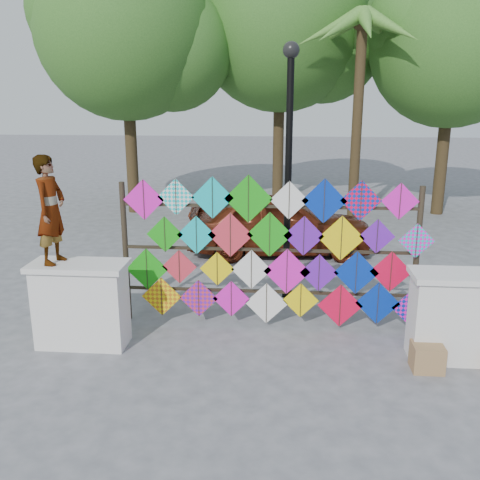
{
  "coord_description": "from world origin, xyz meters",
  "views": [
    {
      "loc": [
        0.24,
        -7.29,
        3.64
      ],
      "look_at": [
        -0.42,
        0.6,
        1.46
      ],
      "focal_mm": 40.0,
      "sensor_mm": 36.0,
      "label": 1
    }
  ],
  "objects_px": {
    "kite_rack": "(273,253)",
    "vendor_woman": "(51,210)",
    "sedan": "(279,223)",
    "lamppost": "(289,150)"
  },
  "relations": [
    {
      "from": "sedan",
      "to": "lamppost",
      "type": "relative_size",
      "value": 0.95
    },
    {
      "from": "vendor_woman",
      "to": "kite_rack",
      "type": "bearing_deg",
      "value": -66.34
    },
    {
      "from": "kite_rack",
      "to": "lamppost",
      "type": "relative_size",
      "value": 1.11
    },
    {
      "from": "kite_rack",
      "to": "vendor_woman",
      "type": "xyz_separation_m",
      "value": [
        -3.12,
        -0.93,
        0.83
      ]
    },
    {
      "from": "vendor_woman",
      "to": "sedan",
      "type": "height_order",
      "value": "vendor_woman"
    },
    {
      "from": "sedan",
      "to": "lamppost",
      "type": "distance_m",
      "value": 3.42
    },
    {
      "from": "vendor_woman",
      "to": "sedan",
      "type": "distance_m",
      "value": 6.07
    },
    {
      "from": "kite_rack",
      "to": "sedan",
      "type": "distance_m",
      "value": 4.1
    },
    {
      "from": "sedan",
      "to": "lamppost",
      "type": "height_order",
      "value": "lamppost"
    },
    {
      "from": "kite_rack",
      "to": "sedan",
      "type": "height_order",
      "value": "kite_rack"
    }
  ]
}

